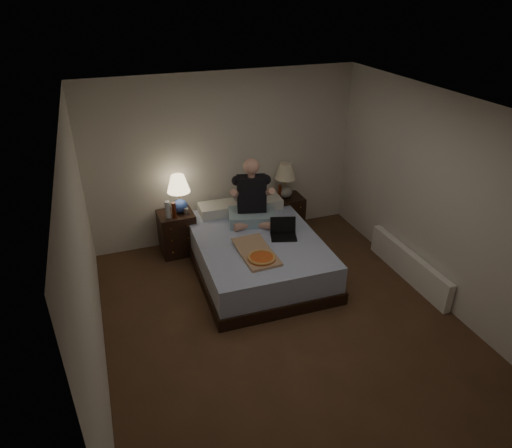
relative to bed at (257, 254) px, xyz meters
name	(u,v)px	position (x,y,z in m)	size (l,w,h in m)	color
floor	(282,321)	(-0.09, -1.11, -0.26)	(4.00, 4.50, 0.00)	brown
ceiling	(289,110)	(-0.09, -1.11, 2.24)	(4.00, 4.50, 0.00)	white
wall_back	(225,159)	(-0.09, 1.14, 0.99)	(4.00, 2.50, 0.00)	silver
wall_front	(422,387)	(-0.09, -3.36, 0.99)	(4.00, 2.50, 0.00)	silver
wall_left	(85,264)	(-2.09, -1.11, 0.99)	(4.50, 2.50, 0.00)	silver
wall_right	(440,201)	(1.91, -1.11, 0.99)	(4.50, 2.50, 0.00)	silver
bed	(257,254)	(0.00, 0.00, 0.00)	(1.58, 2.11, 0.53)	#5B72B6
nightstand_left	(177,233)	(-0.92, 0.85, 0.05)	(0.49, 0.44, 0.64)	black
nightstand_right	(288,213)	(0.86, 0.94, 0.02)	(0.44, 0.40, 0.58)	black
lamp_left	(179,194)	(-0.85, 0.87, 0.65)	(0.32, 0.32, 0.56)	#2A469C
lamp_right	(285,181)	(0.80, 0.94, 0.59)	(0.32, 0.32, 0.56)	gray
water_bottle	(168,210)	(-1.04, 0.75, 0.50)	(0.07, 0.07, 0.25)	silver
soda_can	(186,211)	(-0.78, 0.77, 0.42)	(0.07, 0.07, 0.10)	#A7A8A3
beer_bottle_left	(174,210)	(-0.96, 0.72, 0.49)	(0.06, 0.06, 0.23)	#531C0B
beer_bottle_right	(280,192)	(0.70, 0.91, 0.43)	(0.06, 0.06, 0.23)	#521D0B
person	(252,192)	(0.08, 0.43, 0.73)	(0.66, 0.52, 0.93)	black
laptop	(284,230)	(0.33, -0.14, 0.38)	(0.34, 0.28, 0.24)	black
pizza_box	(262,258)	(-0.15, -0.58, 0.30)	(0.40, 0.76, 0.08)	tan
radiator	(408,265)	(1.84, -0.87, -0.06)	(0.10, 1.60, 0.40)	white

